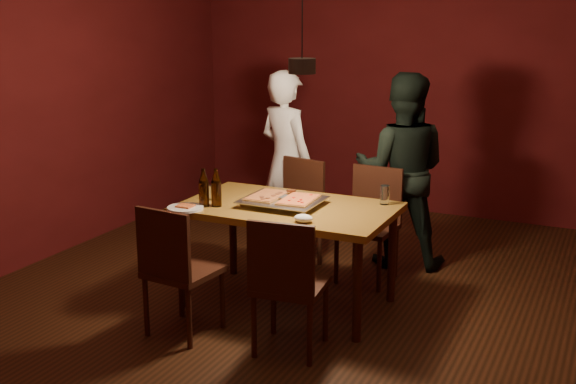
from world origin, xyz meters
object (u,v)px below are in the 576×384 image
at_px(chair_far_right, 372,213).
at_px(pizza_tray, 283,202).
at_px(pendant_lamp, 302,64).
at_px(diner_white, 286,162).
at_px(diner_dark, 401,171).
at_px(dining_table, 288,215).
at_px(chair_near_left, 175,260).
at_px(chair_near_right, 286,274).
at_px(beer_bottle_b, 216,188).
at_px(chair_far_left, 296,203).
at_px(plate_slice, 185,208).
at_px(beer_bottle_a, 204,188).

xyz_separation_m(chair_far_right, pizza_tray, (-0.40, -0.80, 0.24)).
bearing_deg(pendant_lamp, diner_white, 119.58).
bearing_deg(diner_dark, dining_table, 55.64).
height_order(chair_near_left, chair_near_right, same).
bearing_deg(beer_bottle_b, dining_table, 27.21).
height_order(chair_far_right, chair_near_right, same).
height_order(chair_far_right, diner_dark, diner_dark).
bearing_deg(chair_near_right, pendant_lamp, 99.12).
relative_size(chair_near_right, pendant_lamp, 0.44).
xyz_separation_m(beer_bottle_b, pendant_lamp, (0.61, 0.10, 0.87)).
relative_size(chair_far_right, chair_near_right, 1.00).
bearing_deg(chair_far_left, diner_white, -39.52).
distance_m(dining_table, plate_slice, 0.73).
distance_m(chair_far_left, beer_bottle_b, 1.11).
xyz_separation_m(chair_far_left, diner_white, (-0.25, 0.33, 0.27)).
relative_size(chair_far_left, beer_bottle_b, 1.85).
height_order(chair_near_left, beer_bottle_b, beer_bottle_b).
xyz_separation_m(beer_bottle_a, plate_slice, (-0.08, -0.12, -0.13)).
relative_size(chair_far_right, diner_white, 0.30).
bearing_deg(chair_far_left, pizza_tray, 121.78).
relative_size(chair_far_left, chair_near_right, 1.04).
height_order(chair_near_left, diner_white, diner_white).
distance_m(beer_bottle_b, plate_slice, 0.26).
height_order(diner_white, diner_dark, diner_dark).
bearing_deg(chair_near_left, pendant_lamp, 54.73).
distance_m(chair_far_left, chair_near_right, 1.68).
distance_m(chair_near_right, beer_bottle_b, 1.00).
bearing_deg(diner_dark, beer_bottle_a, 42.91).
height_order(pizza_tray, beer_bottle_b, beer_bottle_b).
bearing_deg(diner_dark, chair_near_left, 53.18).
xyz_separation_m(dining_table, plate_slice, (-0.61, -0.39, 0.08)).
height_order(chair_far_right, chair_near_left, same).
bearing_deg(chair_far_left, chair_near_right, 126.07).
bearing_deg(diner_dark, beer_bottle_b, 44.36).
bearing_deg(beer_bottle_b, pizza_tray, 27.33).
xyz_separation_m(dining_table, beer_bottle_b, (-0.45, -0.23, 0.21)).
height_order(diner_dark, pendant_lamp, pendant_lamp).
relative_size(dining_table, pendant_lamp, 1.36).
relative_size(beer_bottle_b, diner_dark, 0.17).
xyz_separation_m(chair_near_right, beer_bottle_a, (-0.87, 0.47, 0.35)).
relative_size(chair_far_left, chair_near_left, 1.04).
relative_size(chair_near_left, beer_bottle_b, 1.77).
bearing_deg(diner_white, chair_near_left, 115.75).
bearing_deg(chair_far_left, chair_near_left, 99.19).
height_order(beer_bottle_a, plate_slice, beer_bottle_a).
bearing_deg(chair_far_right, pizza_tray, 66.88).
height_order(chair_far_right, pizza_tray, chair_far_right).
bearing_deg(pizza_tray, chair_near_right, -67.63).
distance_m(pizza_tray, plate_slice, 0.69).
height_order(chair_near_right, beer_bottle_b, beer_bottle_b).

